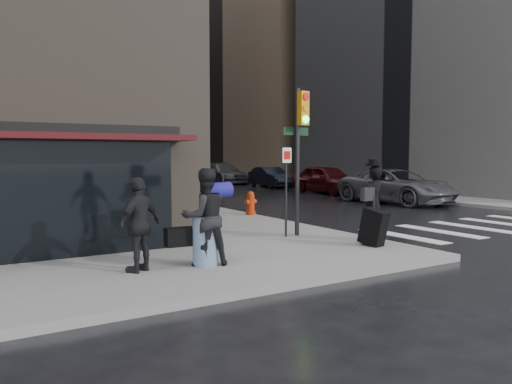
{
  "coord_description": "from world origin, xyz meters",
  "views": [
    {
      "loc": [
        -7.3,
        -8.73,
        2.3
      ],
      "look_at": [
        -0.4,
        2.52,
        1.3
      ],
      "focal_mm": 35.0,
      "sensor_mm": 36.0,
      "label": 1
    }
  ],
  "objects_px": {
    "man_greycoat": "(139,225)",
    "parked_car_0": "(397,186)",
    "traffic_light": "(299,141)",
    "parked_car_4": "(186,171)",
    "parked_car_5": "(168,170)",
    "man_jeans": "(204,217)",
    "parked_car_2": "(271,177)",
    "parked_car_1": "(327,179)",
    "fire_hydrant": "(251,204)",
    "parked_car_3": "(223,173)",
    "man_overcoat": "(373,207)"
  },
  "relations": [
    {
      "from": "man_greycoat",
      "to": "parked_car_0",
      "type": "height_order",
      "value": "man_greycoat"
    },
    {
      "from": "traffic_light",
      "to": "parked_car_4",
      "type": "distance_m",
      "value": 32.21
    },
    {
      "from": "man_greycoat",
      "to": "parked_car_5",
      "type": "relative_size",
      "value": 0.39
    },
    {
      "from": "man_jeans",
      "to": "parked_car_4",
      "type": "height_order",
      "value": "man_jeans"
    },
    {
      "from": "man_greycoat",
      "to": "parked_car_0",
      "type": "bearing_deg",
      "value": 177.38
    },
    {
      "from": "man_greycoat",
      "to": "parked_car_2",
      "type": "distance_m",
      "value": 25.49
    },
    {
      "from": "parked_car_1",
      "to": "fire_hydrant",
      "type": "bearing_deg",
      "value": -143.56
    },
    {
      "from": "parked_car_0",
      "to": "parked_car_3",
      "type": "height_order",
      "value": "parked_car_3"
    },
    {
      "from": "fire_hydrant",
      "to": "parked_car_4",
      "type": "height_order",
      "value": "parked_car_4"
    },
    {
      "from": "man_greycoat",
      "to": "man_jeans",
      "type": "bearing_deg",
      "value": 142.7
    },
    {
      "from": "parked_car_0",
      "to": "man_greycoat",
      "type": "bearing_deg",
      "value": -156.19
    },
    {
      "from": "man_overcoat",
      "to": "man_jeans",
      "type": "distance_m",
      "value": 4.67
    },
    {
      "from": "man_overcoat",
      "to": "parked_car_3",
      "type": "bearing_deg",
      "value": -118.93
    },
    {
      "from": "parked_car_3",
      "to": "man_jeans",
      "type": "bearing_deg",
      "value": -116.75
    },
    {
      "from": "man_overcoat",
      "to": "parked_car_1",
      "type": "xyz_separation_m",
      "value": [
        9.89,
        13.72,
        -0.18
      ]
    },
    {
      "from": "fire_hydrant",
      "to": "traffic_light",
      "type": "bearing_deg",
      "value": -105.89
    },
    {
      "from": "man_jeans",
      "to": "parked_car_1",
      "type": "relative_size",
      "value": 0.39
    },
    {
      "from": "parked_car_4",
      "to": "man_overcoat",
      "type": "bearing_deg",
      "value": -109.23
    },
    {
      "from": "parked_car_0",
      "to": "parked_car_3",
      "type": "xyz_separation_m",
      "value": [
        0.51,
        18.49,
        0.01
      ]
    },
    {
      "from": "man_greycoat",
      "to": "parked_car_5",
      "type": "xyz_separation_m",
      "value": [
        15.72,
        38.41,
        -0.28
      ]
    },
    {
      "from": "traffic_light",
      "to": "parked_car_2",
      "type": "xyz_separation_m",
      "value": [
        11.03,
        18.2,
        -1.94
      ]
    },
    {
      "from": "man_greycoat",
      "to": "man_overcoat",
      "type": "bearing_deg",
      "value": 150.71
    },
    {
      "from": "parked_car_2",
      "to": "parked_car_0",
      "type": "bearing_deg",
      "value": -89.36
    },
    {
      "from": "traffic_light",
      "to": "parked_car_3",
      "type": "xyz_separation_m",
      "value": [
        10.56,
        24.36,
        -1.83
      ]
    },
    {
      "from": "fire_hydrant",
      "to": "man_overcoat",
      "type": "bearing_deg",
      "value": -92.73
    },
    {
      "from": "fire_hydrant",
      "to": "parked_car_3",
      "type": "distance_m",
      "value": 21.76
    },
    {
      "from": "man_greycoat",
      "to": "fire_hydrant",
      "type": "height_order",
      "value": "man_greycoat"
    },
    {
      "from": "man_greycoat",
      "to": "parked_car_1",
      "type": "bearing_deg",
      "value": -168.53
    },
    {
      "from": "man_greycoat",
      "to": "parked_car_2",
      "type": "bearing_deg",
      "value": -158.21
    },
    {
      "from": "traffic_light",
      "to": "parked_car_4",
      "type": "height_order",
      "value": "traffic_light"
    },
    {
      "from": "man_greycoat",
      "to": "parked_car_4",
      "type": "height_order",
      "value": "man_greycoat"
    },
    {
      "from": "traffic_light",
      "to": "parked_car_0",
      "type": "height_order",
      "value": "traffic_light"
    },
    {
      "from": "parked_car_0",
      "to": "traffic_light",
      "type": "bearing_deg",
      "value": -152.88
    },
    {
      "from": "man_jeans",
      "to": "parked_car_0",
      "type": "height_order",
      "value": "man_jeans"
    },
    {
      "from": "man_jeans",
      "to": "parked_car_2",
      "type": "distance_m",
      "value": 24.88
    },
    {
      "from": "traffic_light",
      "to": "parked_car_3",
      "type": "relative_size",
      "value": 0.69
    },
    {
      "from": "man_greycoat",
      "to": "parked_car_4",
      "type": "bearing_deg",
      "value": -144.55
    },
    {
      "from": "man_overcoat",
      "to": "parked_car_3",
      "type": "relative_size",
      "value": 0.37
    },
    {
      "from": "parked_car_3",
      "to": "man_overcoat",
      "type": "bearing_deg",
      "value": -108.45
    },
    {
      "from": "fire_hydrant",
      "to": "parked_car_1",
      "type": "relative_size",
      "value": 0.17
    },
    {
      "from": "man_jeans",
      "to": "man_overcoat",
      "type": "bearing_deg",
      "value": -172.52
    },
    {
      "from": "parked_car_2",
      "to": "parked_car_4",
      "type": "distance_m",
      "value": 12.36
    },
    {
      "from": "parked_car_2",
      "to": "fire_hydrant",
      "type": "bearing_deg",
      "value": -120.4
    },
    {
      "from": "parked_car_1",
      "to": "traffic_light",
      "type": "bearing_deg",
      "value": -133.35
    },
    {
      "from": "traffic_light",
      "to": "parked_car_2",
      "type": "bearing_deg",
      "value": 53.03
    },
    {
      "from": "man_jeans",
      "to": "parked_car_1",
      "type": "xyz_separation_m",
      "value": [
        14.55,
        13.92,
        -0.26
      ]
    },
    {
      "from": "parked_car_2",
      "to": "parked_car_3",
      "type": "xyz_separation_m",
      "value": [
        -0.48,
        6.16,
        0.1
      ]
    },
    {
      "from": "traffic_light",
      "to": "parked_car_3",
      "type": "bearing_deg",
      "value": 60.83
    },
    {
      "from": "fire_hydrant",
      "to": "parked_car_0",
      "type": "relative_size",
      "value": 0.14
    },
    {
      "from": "man_greycoat",
      "to": "parked_car_3",
      "type": "relative_size",
      "value": 0.31
    }
  ]
}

